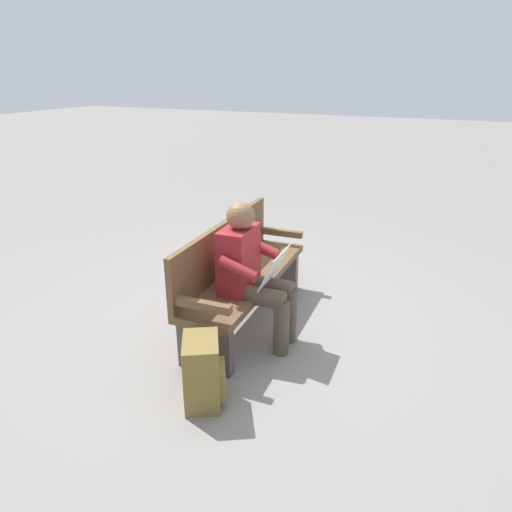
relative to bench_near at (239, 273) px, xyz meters
The scene contains 4 objects.
ground_plane 0.46m from the bench_near, 92.61° to the left, with size 40.00×40.00×0.00m, color gray.
bench_near is the anchor object (origin of this frame).
person_seated 0.40m from the bench_near, 42.42° to the left, with size 0.58×0.59×1.18m.
backpack 1.18m from the bench_near, 13.94° to the left, with size 0.41×0.38×0.48m.
Camera 1 is at (3.39, 1.63, 2.11)m, focal length 33.32 mm.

